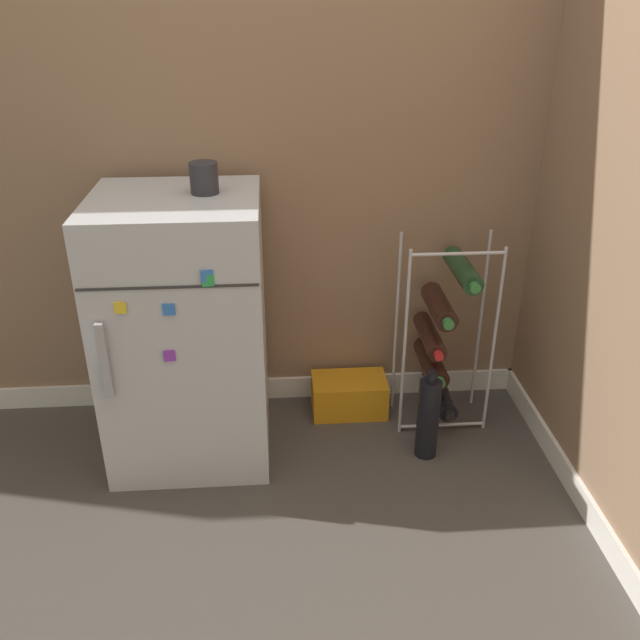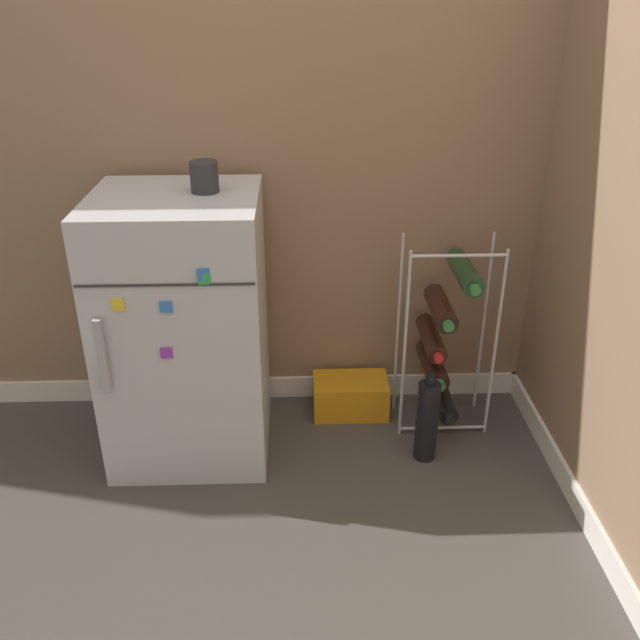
# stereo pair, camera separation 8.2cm
# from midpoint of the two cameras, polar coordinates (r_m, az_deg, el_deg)

# --- Properties ---
(ground_plane) EXTENTS (14.00, 14.00, 0.00)m
(ground_plane) POSITION_cam_midpoint_polar(r_m,az_deg,el_deg) (2.36, 0.53, -14.18)
(ground_plane) COLOR #423D38
(wall_back) EXTENTS (6.57, 0.07, 2.50)m
(wall_back) POSITION_cam_midpoint_polar(r_m,az_deg,el_deg) (2.43, -0.62, 19.47)
(wall_back) COLOR #84664C
(wall_back) RESTS_ON ground_plane
(mini_fridge) EXTENTS (0.54, 0.53, 0.94)m
(mini_fridge) POSITION_cam_midpoint_polar(r_m,az_deg,el_deg) (2.37, -12.23, -0.94)
(mini_fridge) COLOR #B7BABF
(mini_fridge) RESTS_ON ground_plane
(wine_rack) EXTENTS (0.34, 0.33, 0.74)m
(wine_rack) POSITION_cam_midpoint_polar(r_m,az_deg,el_deg) (2.54, 9.21, -1.31)
(wine_rack) COLOR #B2B2B7
(wine_rack) RESTS_ON ground_plane
(soda_box) EXTENTS (0.29, 0.18, 0.14)m
(soda_box) POSITION_cam_midpoint_polar(r_m,az_deg,el_deg) (2.70, 1.59, -6.34)
(soda_box) COLOR orange
(soda_box) RESTS_ON ground_plane
(fridge_top_cup) EXTENTS (0.09, 0.09, 0.10)m
(fridge_top_cup) POSITION_cam_midpoint_polar(r_m,az_deg,el_deg) (2.21, -10.81, 11.66)
(fridge_top_cup) COLOR #28282D
(fridge_top_cup) RESTS_ON mini_fridge
(loose_bottle_floor) EXTENTS (0.08, 0.08, 0.35)m
(loose_bottle_floor) POSITION_cam_midpoint_polar(r_m,az_deg,el_deg) (2.45, 8.13, -8.17)
(loose_bottle_floor) COLOR black
(loose_bottle_floor) RESTS_ON ground_plane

